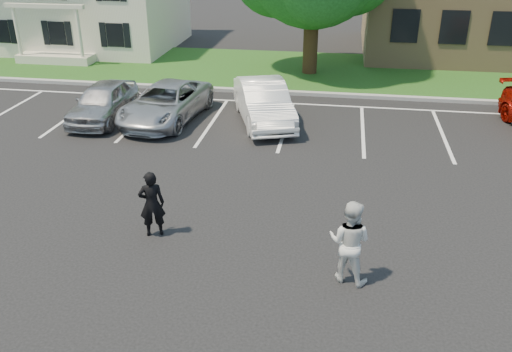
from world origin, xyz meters
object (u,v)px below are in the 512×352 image
(man_black_suit, at_px, (152,204))
(car_silver_west, at_px, (103,102))
(car_silver_minivan, at_px, (166,103))
(car_white_sedan, at_px, (264,102))
(man_white_shirt, at_px, (349,242))

(man_black_suit, height_order, car_silver_west, man_black_suit)
(car_silver_minivan, relative_size, car_white_sedan, 1.05)
(car_silver_west, bearing_deg, man_black_suit, -59.82)
(man_white_shirt, bearing_deg, man_black_suit, 3.78)
(car_white_sedan, bearing_deg, man_white_shirt, -90.42)
(man_white_shirt, xyz_separation_m, car_silver_west, (-9.23, 8.79, -0.23))
(car_silver_west, bearing_deg, car_silver_minivan, 6.44)
(man_black_suit, height_order, car_silver_minivan, man_black_suit)
(man_white_shirt, bearing_deg, car_silver_west, -26.73)
(man_black_suit, bearing_deg, car_silver_west, -79.58)
(man_black_suit, distance_m, car_white_sedan, 8.49)
(man_black_suit, relative_size, car_white_sedan, 0.36)
(car_silver_west, relative_size, car_silver_minivan, 0.84)
(man_white_shirt, distance_m, car_silver_minivan, 11.38)
(man_white_shirt, xyz_separation_m, car_silver_minivan, (-6.86, 9.08, -0.25))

